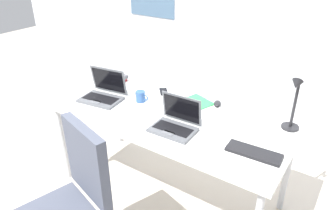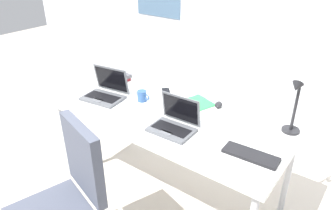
% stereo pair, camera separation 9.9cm
% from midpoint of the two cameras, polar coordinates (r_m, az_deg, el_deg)
% --- Properties ---
extents(ground_plane, '(12.00, 12.00, 0.00)m').
position_cam_midpoint_polar(ground_plane, '(2.77, 1.06, -15.24)').
color(ground_plane, '#B7AD9E').
extents(wall_back, '(6.00, 0.13, 2.60)m').
position_cam_midpoint_polar(wall_back, '(3.05, 13.89, 15.84)').
color(wall_back, silver).
rests_on(wall_back, ground_plane).
extents(desk, '(1.80, 0.80, 0.74)m').
position_cam_midpoint_polar(desk, '(2.36, 1.21, -2.96)').
color(desk, white).
rests_on(desk, ground_plane).
extents(desk_lamp, '(0.12, 0.18, 0.40)m').
position_cam_midpoint_polar(desk_lamp, '(2.18, 23.07, -0.39)').
color(desk_lamp, black).
rests_on(desk_lamp, desk).
extents(laptop_far_corner, '(0.31, 0.25, 0.22)m').
position_cam_midpoint_polar(laptop_far_corner, '(2.13, 2.45, -3.34)').
color(laptop_far_corner, '#515459').
rests_on(laptop_far_corner, desk).
extents(laptop_by_keyboard, '(0.36, 0.30, 0.24)m').
position_cam_midpoint_polar(laptop_by_keyboard, '(2.61, -10.20, 2.31)').
color(laptop_by_keyboard, '#515459').
rests_on(laptop_by_keyboard, desk).
extents(external_keyboard, '(0.34, 0.14, 0.02)m').
position_cam_midpoint_polar(external_keyboard, '(1.97, 16.14, -8.69)').
color(external_keyboard, black).
rests_on(external_keyboard, desk).
extents(computer_mouse, '(0.09, 0.11, 0.03)m').
position_cam_midpoint_polar(computer_mouse, '(2.47, 10.26, 0.04)').
color(computer_mouse, black).
rests_on(computer_mouse, desk).
extents(cell_phone, '(0.14, 0.14, 0.01)m').
position_cam_midpoint_polar(cell_phone, '(2.68, 0.67, 2.45)').
color(cell_phone, black).
rests_on(cell_phone, desk).
extents(book_stack, '(0.21, 0.16, 0.06)m').
position_cam_midpoint_polar(book_stack, '(2.94, -7.75, 5.08)').
color(book_stack, maroon).
rests_on(book_stack, desk).
extents(paper_folder_far_corner, '(0.32, 0.37, 0.01)m').
position_cam_midpoint_polar(paper_folder_far_corner, '(2.47, 5.55, 0.05)').
color(paper_folder_far_corner, green).
rests_on(paper_folder_far_corner, desk).
extents(coffee_mug, '(0.11, 0.08, 0.09)m').
position_cam_midpoint_polar(coffee_mug, '(2.51, -3.57, 1.64)').
color(coffee_mug, '#2D518C').
rests_on(coffee_mug, desk).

